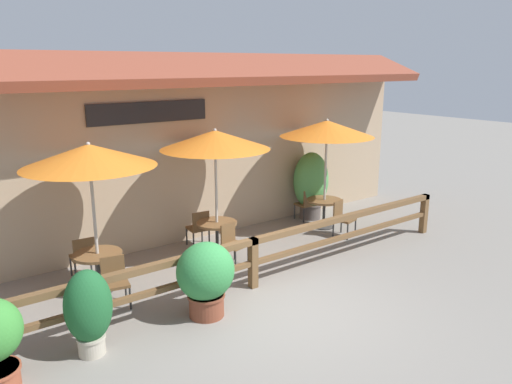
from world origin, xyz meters
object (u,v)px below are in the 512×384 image
dining_table_near (98,261)px  potted_plant_small_flowering (311,184)px  patio_umbrella_middle (215,140)px  potted_plant_entrance_palm (206,276)px  dining_table_middle (217,229)px  chair_near_streetside (115,280)px  dining_table_far (324,205)px  patio_umbrella_far (327,129)px  patio_umbrella_near (89,156)px  chair_middle_wallside (199,227)px  potted_plant_broad_leaf (89,310)px  chair_far_wallside (307,203)px  chair_middle_streetside (233,242)px  chair_far_streetside (342,217)px  chair_near_wallside (83,256)px

dining_table_near → potted_plant_small_flowering: size_ratio=0.49×
patio_umbrella_middle → potted_plant_entrance_palm: bearing=-126.2°
patio_umbrella_middle → dining_table_middle: patio_umbrella_middle is taller
patio_umbrella_middle → dining_table_middle: size_ratio=3.14×
chair_near_streetside → dining_table_far: size_ratio=0.97×
patio_umbrella_far → patio_umbrella_near: bearing=-178.2°
patio_umbrella_near → chair_middle_wallside: (2.58, 0.87, -2.01)m
dining_table_far → potted_plant_broad_leaf: bearing=-162.3°
potted_plant_small_flowering → chair_far_wallside: bearing=-158.8°
chair_far_wallside → potted_plant_entrance_palm: bearing=33.4°
chair_middle_streetside → potted_plant_small_flowering: 3.69m
chair_middle_streetside → potted_plant_small_flowering: potted_plant_small_flowering is taller
patio_umbrella_near → potted_plant_broad_leaf: 2.75m
dining_table_middle → chair_middle_streetside: bearing=-92.7°
potted_plant_entrance_palm → patio_umbrella_middle: bearing=53.8°
patio_umbrella_middle → chair_middle_wallside: 2.11m
chair_near_streetside → chair_far_streetside: bearing=13.3°
potted_plant_broad_leaf → potted_plant_small_flowering: 7.43m
patio_umbrella_far → chair_near_wallside: bearing=174.9°
dining_table_far → chair_far_wallside: 0.71m
potted_plant_broad_leaf → chair_far_wallside: bearing=22.9°
patio_umbrella_middle → potted_plant_entrance_palm: size_ratio=2.17×
patio_umbrella_near → chair_near_streetside: size_ratio=3.23×
dining_table_far → chair_far_wallside: size_ratio=1.03×
chair_near_wallside → dining_table_far: 5.83m
chair_middle_streetside → potted_plant_broad_leaf: 3.77m
chair_middle_wallside → potted_plant_entrance_palm: size_ratio=0.67×
chair_far_wallside → dining_table_far: bearing=88.1°
patio_umbrella_middle → chair_middle_wallside: size_ratio=3.23×
chair_near_wallside → potted_plant_entrance_palm: (1.11, -2.63, 0.23)m
dining_table_middle → chair_middle_streetside: 0.64m
dining_table_near → patio_umbrella_far: (5.77, 0.18, 1.90)m
dining_table_near → chair_far_streetside: bearing=-5.2°
chair_far_wallside → chair_middle_streetside: bearing=24.5°
chair_near_streetside → potted_plant_small_flowering: potted_plant_small_flowering is taller
dining_table_middle → chair_middle_streetside: size_ratio=1.03×
patio_umbrella_far → potted_plant_broad_leaf: (-6.58, -2.10, -1.80)m
dining_table_near → potted_plant_entrance_palm: size_ratio=0.69×
chair_middle_streetside → chair_middle_wallside: 1.26m
patio_umbrella_middle → chair_near_streetside: bearing=-160.3°
chair_far_wallside → dining_table_near: bearing=11.4°
chair_far_wallside → potted_plant_entrance_palm: potted_plant_entrance_palm is taller
patio_umbrella_far → chair_far_streetside: size_ratio=3.23×
chair_far_streetside → patio_umbrella_middle: bearing=151.4°
chair_middle_wallside → potted_plant_small_flowering: potted_plant_small_flowering is taller
chair_middle_streetside → patio_umbrella_middle: bearing=74.9°
potted_plant_entrance_palm → patio_umbrella_far: bearing=24.2°
potted_plant_entrance_palm → dining_table_middle: bearing=53.8°
chair_near_wallside → dining_table_near: bearing=97.9°
dining_table_far → potted_plant_broad_leaf: (-6.58, -2.10, 0.10)m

